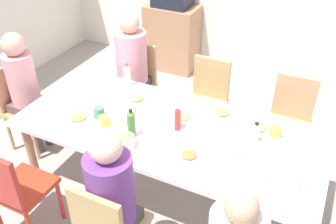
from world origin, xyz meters
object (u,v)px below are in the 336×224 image
Objects in this scene: dining_table at (168,133)px; bottle_2 at (131,124)px; plate_5 at (189,156)px; cup_4 at (232,151)px; plate_4 at (222,113)px; side_cabinet at (172,38)px; cup_6 at (275,131)px; bottle_3 at (127,76)px; chair_3 at (290,117)px; bottle_0 at (178,119)px; cup_5 at (121,122)px; plate_0 at (183,118)px; cup_2 at (99,112)px; cup_1 at (257,175)px; bowl_0 at (124,141)px; plate_1 at (258,128)px; chair_6 at (207,97)px; plate_3 at (78,118)px; plate_2 at (137,99)px; cup_3 at (105,121)px; person_4 at (131,62)px; cup_0 at (295,181)px; bottle_1 at (255,133)px; chair_0 at (22,102)px; chair_5 at (14,188)px; person_1 at (112,194)px; chair_4 at (137,79)px.

dining_table is 10.02× the size of bottle_2.
cup_4 is at bearing 30.37° from plate_5.
side_cabinet is at bearing 125.94° from plate_4.
bottle_3 is at bearing 173.35° from cup_6.
chair_3 is 1.22m from bottle_0.
bottle_0 is (-0.25, -0.36, 0.09)m from plate_4.
plate_0 is at bearing 36.05° from cup_5.
cup_2 is (-0.64, -0.28, 0.04)m from plate_0.
plate_4 is 1.96× the size of cup_6.
bottle_3 is at bearing 154.01° from cup_1.
bottle_3 is (-0.45, 0.79, 0.06)m from bowl_0.
bowl_0 is at bearing -147.61° from cup_6.
chair_6 is at bearing 137.03° from plate_1.
cup_6 is at bearing 17.94° from plate_3.
cup_6 is at bearing 0.98° from plate_2.
bottle_3 is (-0.64, 0.43, 0.17)m from dining_table.
side_cabinet is at bearing 102.97° from cup_3.
plate_1 is at bearing 23.64° from cup_3.
bottle_0 is at bearing -41.81° from person_4.
cup_6 reaches higher than cup_3.
plate_3 is 2.25× the size of cup_0.
bottle_2 reaches higher than cup_6.
bottle_1 is at bearing -100.86° from chair_3.
plate_1 is at bearing 103.70° from cup_1.
cup_6 is (0.13, -0.03, 0.03)m from plate_1.
person_4 is 2.14m from cup_0.
bottle_2 is (-0.77, -0.12, 0.08)m from cup_4.
bowl_0 is 1.17m from cup_6.
plate_0 is 0.62m from bottle_1.
chair_6 is at bearing 95.02° from bottle_0.
person_4 is at bearing 160.47° from plate_1.
chair_0 is 2.62m from chair_3.
person_1 is at bearing 6.16° from chair_5.
cup_6 is at bearing -39.17° from chair_6.
plate_4 is 0.85m from cup_5.
bottle_0 is at bearing -84.69° from plate_0.
side_cabinet is at bearing 93.71° from chair_5.
cup_2 is 1.15m from cup_4.
cup_6 is (1.27, 0.46, 0.00)m from cup_3.
person_1 is 5.70× the size of bottle_0.
chair_0 is 1.31m from cup_5.
chair_0 is 1.87m from chair_6.
side_cabinet is at bearing 75.33° from chair_0.
plate_2 is 0.95× the size of plate_4.
chair_4 is at bearing 154.87° from plate_4.
person_1 reaches higher than cup_3.
chair_5 is 7.18× the size of cup_5.
plate_2 is at bearing 68.09° from cup_2.
plate_1 is at bearing -19.53° from person_4.
cup_4 is (0.57, 0.72, 0.03)m from person_1.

